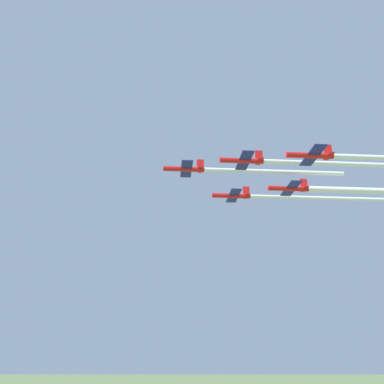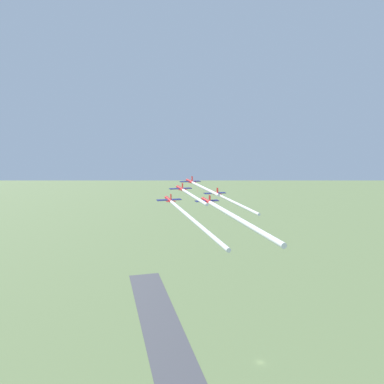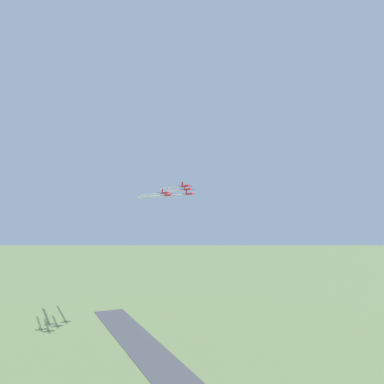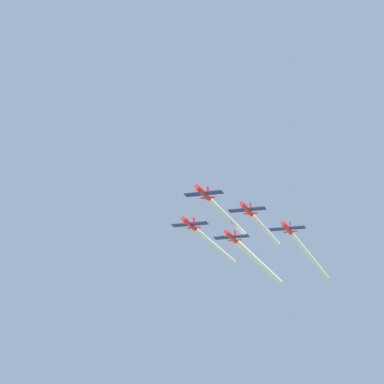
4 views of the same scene
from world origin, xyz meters
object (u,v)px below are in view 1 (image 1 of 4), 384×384
object	(u,v)px
jet_0	(185,169)
jet_3	(311,155)
jet_2	(233,196)
jet_1	(243,161)
jet_4	(290,188)

from	to	relation	value
jet_0	jet_3	distance (m)	27.22
jet_2	jet_3	size ratio (longest dim) A/B	1.00
jet_2	jet_1	bearing A→B (deg)	180.00
jet_1	jet_2	distance (m)	13.92
jet_0	jet_1	distance (m)	13.57
jet_1	jet_4	distance (m)	13.86
jet_3	jet_2	bearing A→B (deg)	29.54
jet_3	jet_4	size ratio (longest dim) A/B	1.00
jet_1	jet_3	bearing A→B (deg)	-120.47
jet_3	jet_1	bearing A→B (deg)	59.53
jet_1	jet_4	xyz separation A→B (m)	(12.34, 5.55, -3.03)
jet_2	jet_4	size ratio (longest dim) A/B	1.00
jet_1	jet_4	world-z (taller)	jet_1
jet_0	jet_2	world-z (taller)	jet_0
jet_1	jet_3	world-z (taller)	jet_1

